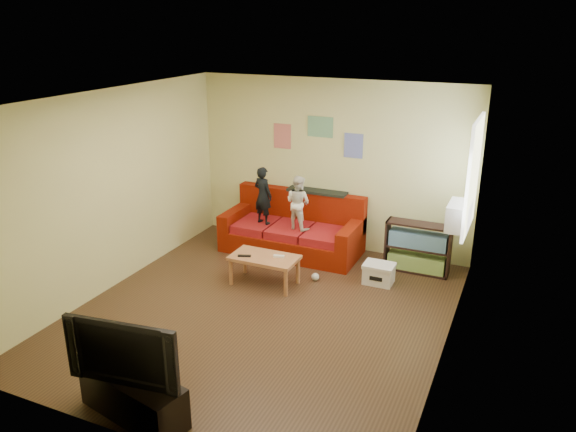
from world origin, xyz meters
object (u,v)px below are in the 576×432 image
at_px(sofa, 294,231).
at_px(tv_stand, 133,396).
at_px(bookshelf, 417,250).
at_px(child_b, 298,203).
at_px(television, 128,348).
at_px(file_box, 379,273).
at_px(child_a, 263,195).
at_px(coffee_table, 264,260).

xyz_separation_m(sofa, tv_stand, (0.23, -4.29, -0.11)).
bearing_deg(bookshelf, child_b, -174.43).
bearing_deg(television, file_box, 62.51).
relative_size(child_a, television, 0.83).
relative_size(bookshelf, file_box, 2.21).
distance_m(coffee_table, television, 3.02).
height_order(bookshelf, tv_stand, bookshelf).
height_order(child_a, tv_stand, child_a).
height_order(sofa, child_a, child_a).
xyz_separation_m(bookshelf, television, (-1.76, -4.30, 0.41)).
height_order(child_b, file_box, child_b).
distance_m(file_box, tv_stand, 3.92).
bearing_deg(tv_stand, coffee_table, 104.28).
height_order(child_a, child_b, child_a).
bearing_deg(bookshelf, sofa, -179.86).
distance_m(child_b, tv_stand, 4.17).
xyz_separation_m(coffee_table, television, (0.11, -3.00, 0.38)).
height_order(coffee_table, bookshelf, bookshelf).
bearing_deg(child_b, bookshelf, -159.25).
xyz_separation_m(coffee_table, file_box, (1.46, 0.68, -0.21)).
bearing_deg(sofa, coffee_table, -84.90).
height_order(file_box, tv_stand, tv_stand).
distance_m(bookshelf, tv_stand, 4.64).
relative_size(child_b, bookshelf, 0.90).
xyz_separation_m(child_b, television, (0.08, -4.12, -0.14)).
bearing_deg(child_a, sofa, -143.16).
distance_m(coffee_table, tv_stand, 3.00).
xyz_separation_m(child_b, tv_stand, (0.08, -4.12, -0.67)).
relative_size(child_a, coffee_table, 0.98).
xyz_separation_m(child_a, tv_stand, (0.68, -4.12, -0.71)).
bearing_deg(tv_stand, child_a, 111.51).
bearing_deg(television, coffee_table, 84.83).
bearing_deg(television, tv_stand, 172.71).
bearing_deg(tv_stand, television, 12.15).
bearing_deg(file_box, bookshelf, 56.89).
bearing_deg(child_b, television, 106.27).
bearing_deg(coffee_table, child_a, 116.91).
relative_size(child_b, tv_stand, 0.75).
bearing_deg(television, child_b, 83.80).
bearing_deg(sofa, television, -86.98).
relative_size(sofa, tv_stand, 1.93).
xyz_separation_m(child_a, coffee_table, (0.57, -1.12, -0.56)).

